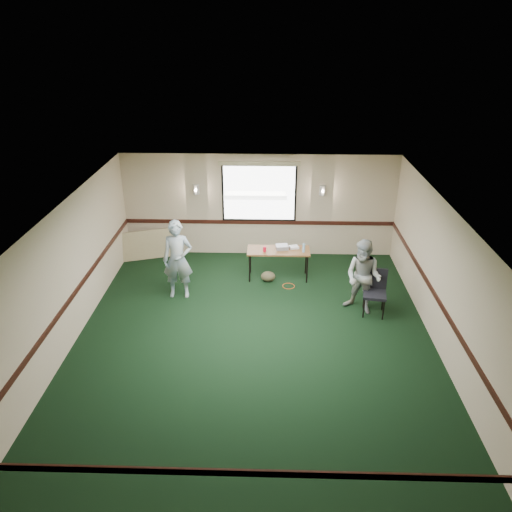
{
  "coord_description": "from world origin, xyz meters",
  "views": [
    {
      "loc": [
        0.28,
        -8.16,
        5.71
      ],
      "look_at": [
        0.0,
        1.3,
        1.2
      ],
      "focal_mm": 35.0,
      "sensor_mm": 36.0,
      "label": 1
    }
  ],
  "objects_px": {
    "folding_table": "(278,252)",
    "person_left": "(178,260)",
    "projector": "(282,247)",
    "conference_chair": "(375,288)",
    "person_right": "(363,277)"
  },
  "relations": [
    {
      "from": "person_left",
      "to": "folding_table",
      "type": "bearing_deg",
      "value": 20.18
    },
    {
      "from": "conference_chair",
      "to": "person_right",
      "type": "distance_m",
      "value": 0.37
    },
    {
      "from": "conference_chair",
      "to": "person_left",
      "type": "xyz_separation_m",
      "value": [
        -4.27,
        0.56,
        0.34
      ]
    },
    {
      "from": "projector",
      "to": "person_right",
      "type": "bearing_deg",
      "value": -49.86
    },
    {
      "from": "folding_table",
      "to": "person_left",
      "type": "bearing_deg",
      "value": -157.43
    },
    {
      "from": "projector",
      "to": "conference_chair",
      "type": "relative_size",
      "value": 0.29
    },
    {
      "from": "person_left",
      "to": "person_right",
      "type": "relative_size",
      "value": 1.11
    },
    {
      "from": "projector",
      "to": "conference_chair",
      "type": "xyz_separation_m",
      "value": [
        1.94,
        -1.55,
        -0.22
      ]
    },
    {
      "from": "projector",
      "to": "conference_chair",
      "type": "height_order",
      "value": "conference_chair"
    },
    {
      "from": "conference_chair",
      "to": "person_left",
      "type": "relative_size",
      "value": 0.54
    },
    {
      "from": "person_right",
      "to": "projector",
      "type": "bearing_deg",
      "value": 171.15
    },
    {
      "from": "conference_chair",
      "to": "person_right",
      "type": "height_order",
      "value": "person_right"
    },
    {
      "from": "folding_table",
      "to": "projector",
      "type": "height_order",
      "value": "projector"
    },
    {
      "from": "folding_table",
      "to": "person_left",
      "type": "distance_m",
      "value": 2.43
    },
    {
      "from": "projector",
      "to": "person_right",
      "type": "height_order",
      "value": "person_right"
    }
  ]
}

